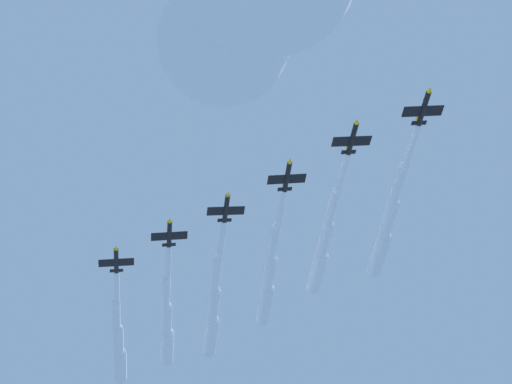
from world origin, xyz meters
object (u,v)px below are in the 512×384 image
jet_lead (388,222)px  jet_port_inner (324,243)px  jet_port_mid (214,308)px  jet_port_outer (119,342)px  jet_starboard_mid (167,322)px  jet_starboard_inner (269,276)px

jet_lead → jet_port_inner: 16.54m
jet_port_mid → jet_port_outer: 30.66m
jet_port_inner → jet_starboard_mid: jet_port_inner is taller
jet_lead → jet_starboard_inner: (-31.95, -8.99, -0.75)m
jet_starboard_inner → jet_port_mid: (-18.50, -3.23, -0.79)m
jet_lead → jet_port_outer: size_ratio=0.97×
jet_port_outer → jet_port_mid: bearing=19.7°
jet_lead → jet_port_outer: 82.46m
jet_starboard_inner → jet_starboard_mid: bearing=-164.5°
jet_port_outer → jet_lead: bearing=15.9°
jet_starboard_inner → jet_port_mid: size_ratio=0.92×
jet_port_inner → jet_starboard_mid: 49.51m
jet_starboard_mid → jet_port_outer: 16.54m
jet_port_outer → jet_starboard_inner: bearing=16.0°
jet_lead → jet_port_inner: bearing=-160.7°
jet_starboard_mid → jet_starboard_inner: bearing=15.5°
jet_starboard_inner → jet_port_outer: size_ratio=0.99×
jet_port_inner → jet_port_outer: jet_port_inner is taller
jet_lead → jet_starboard_inner: 33.20m
jet_port_inner → jet_starboard_inner: bearing=-167.8°
jet_starboard_inner → jet_port_outer: bearing=-164.0°
jet_port_inner → jet_starboard_inner: 16.86m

